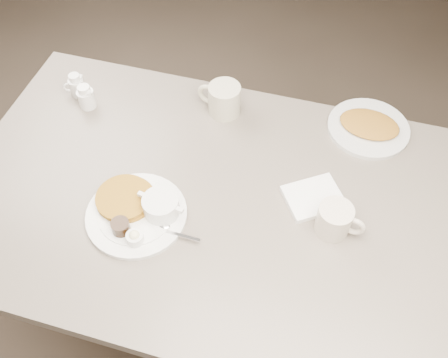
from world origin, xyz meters
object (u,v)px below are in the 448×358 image
(coffee_mug_far, at_px, (223,99))
(creamer_right, at_px, (86,97))
(main_plate, at_px, (139,210))
(diner_table, at_px, (222,232))
(creamer_left, at_px, (77,86))
(hash_plate, at_px, (369,127))
(coffee_mug_near, at_px, (335,220))

(coffee_mug_far, relative_size, creamer_right, 1.88)
(main_plate, distance_m, creamer_right, 0.47)
(main_plate, relative_size, creamer_right, 4.33)
(diner_table, xyz_separation_m, main_plate, (-0.20, -0.11, 0.19))
(main_plate, distance_m, coffee_mug_far, 0.45)
(creamer_left, distance_m, hash_plate, 0.93)
(diner_table, relative_size, hash_plate, 5.60)
(main_plate, xyz_separation_m, coffee_mug_far, (0.11, 0.44, 0.03))
(coffee_mug_far, distance_m, creamer_left, 0.48)
(coffee_mug_near, bearing_deg, coffee_mug_far, 139.25)
(coffee_mug_near, bearing_deg, main_plate, -169.22)
(diner_table, relative_size, main_plate, 4.33)
(main_plate, distance_m, hash_plate, 0.74)
(diner_table, height_order, main_plate, main_plate)
(coffee_mug_far, bearing_deg, coffee_mug_near, -40.75)
(main_plate, height_order, coffee_mug_near, coffee_mug_near)
(main_plate, bearing_deg, creamer_right, 132.55)
(main_plate, xyz_separation_m, coffee_mug_near, (0.51, 0.10, 0.02))
(coffee_mug_far, height_order, creamer_left, coffee_mug_far)
(creamer_right, bearing_deg, coffee_mug_near, -16.77)
(creamer_left, relative_size, hash_plate, 0.30)
(coffee_mug_far, relative_size, creamer_left, 1.88)
(coffee_mug_near, xyz_separation_m, coffee_mug_far, (-0.40, 0.34, 0.00))
(coffee_mug_far, bearing_deg, diner_table, -74.55)
(coffee_mug_near, relative_size, coffee_mug_far, 0.89)
(diner_table, relative_size, creamer_right, 18.75)
(hash_plate, bearing_deg, creamer_left, -173.87)
(diner_table, distance_m, coffee_mug_far, 0.41)
(main_plate, bearing_deg, coffee_mug_far, 76.30)
(hash_plate, bearing_deg, coffee_mug_near, -97.73)
(main_plate, bearing_deg, hash_plate, 40.88)
(hash_plate, bearing_deg, main_plate, -139.12)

